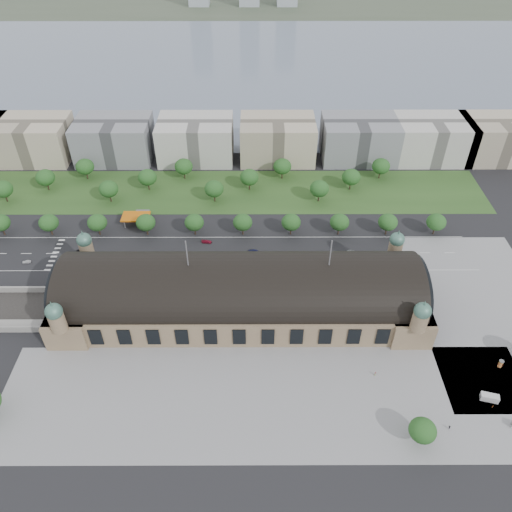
{
  "coord_description": "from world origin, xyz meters",
  "views": [
    {
      "loc": [
        6.05,
        -146.83,
        152.89
      ],
      "look_at": [
        6.52,
        19.18,
        14.0
      ],
      "focal_mm": 35.0,
      "sensor_mm": 36.0,
      "label": 1
    }
  ],
  "objects_px": {
    "traffic_car_2": "(81,252)",
    "pedestrian_1": "(493,407)",
    "parked_car_0": "(108,271)",
    "parked_car_2": "(102,270)",
    "parked_car_1": "(95,276)",
    "parked_car_4": "(137,270)",
    "pedestrian_4": "(449,428)",
    "traffic_car_5": "(351,252)",
    "pedestrian_0": "(375,374)",
    "parked_car_3": "(159,270)",
    "parked_car_6": "(181,270)",
    "van_east": "(489,397)",
    "parked_car_5": "(156,276)",
    "traffic_car_6": "(395,253)",
    "advertising_column": "(501,364)",
    "petrol_station": "(140,216)",
    "bus_mid": "(278,266)",
    "bus_west": "(213,259)",
    "traffic_car_0": "(27,262)",
    "bus_east": "(320,265)",
    "traffic_car_4": "(253,251)",
    "traffic_car_3": "(207,242)"
  },
  "relations": [
    {
      "from": "traffic_car_4",
      "to": "pedestrian_1",
      "type": "bearing_deg",
      "value": 51.01
    },
    {
      "from": "advertising_column",
      "to": "pedestrian_1",
      "type": "distance_m",
      "value": 20.1
    },
    {
      "from": "bus_east",
      "to": "pedestrian_4",
      "type": "relative_size",
      "value": 7.77
    },
    {
      "from": "parked_car_1",
      "to": "parked_car_2",
      "type": "relative_size",
      "value": 1.0
    },
    {
      "from": "parked_car_1",
      "to": "bus_east",
      "type": "distance_m",
      "value": 103.18
    },
    {
      "from": "traffic_car_0",
      "to": "pedestrian_0",
      "type": "distance_m",
      "value": 165.08
    },
    {
      "from": "van_east",
      "to": "parked_car_4",
      "type": "bearing_deg",
      "value": 168.63
    },
    {
      "from": "traffic_car_6",
      "to": "advertising_column",
      "type": "height_order",
      "value": "advertising_column"
    },
    {
      "from": "traffic_car_4",
      "to": "bus_west",
      "type": "height_order",
      "value": "bus_west"
    },
    {
      "from": "bus_west",
      "to": "traffic_car_0",
      "type": "bearing_deg",
      "value": 94.79
    },
    {
      "from": "petrol_station",
      "to": "parked_car_4",
      "type": "xyz_separation_m",
      "value": [
        5.82,
        -40.28,
        -2.31
      ]
    },
    {
      "from": "traffic_car_6",
      "to": "parked_car_3",
      "type": "height_order",
      "value": "traffic_car_6"
    },
    {
      "from": "traffic_car_2",
      "to": "parked_car_4",
      "type": "xyz_separation_m",
      "value": [
        29.5,
        -13.52,
        -0.17
      ]
    },
    {
      "from": "parked_car_3",
      "to": "traffic_car_5",
      "type": "bearing_deg",
      "value": 74.79
    },
    {
      "from": "petrol_station",
      "to": "parked_car_6",
      "type": "height_order",
      "value": "petrol_station"
    },
    {
      "from": "petrol_station",
      "to": "pedestrian_4",
      "type": "distance_m",
      "value": 174.02
    },
    {
      "from": "van_east",
      "to": "traffic_car_2",
      "type": "bearing_deg",
      "value": 169.0
    },
    {
      "from": "traffic_car_0",
      "to": "pedestrian_1",
      "type": "height_order",
      "value": "pedestrian_1"
    },
    {
      "from": "petrol_station",
      "to": "bus_mid",
      "type": "xyz_separation_m",
      "value": [
        70.55,
        -38.28,
        -1.38
      ]
    },
    {
      "from": "parked_car_0",
      "to": "parked_car_2",
      "type": "height_order",
      "value": "parked_car_2"
    },
    {
      "from": "petrol_station",
      "to": "parked_car_3",
      "type": "bearing_deg",
      "value": -68.64
    },
    {
      "from": "bus_mid",
      "to": "van_east",
      "type": "distance_m",
      "value": 101.15
    },
    {
      "from": "pedestrian_4",
      "to": "traffic_car_5",
      "type": "bearing_deg",
      "value": -149.78
    },
    {
      "from": "parked_car_5",
      "to": "pedestrian_4",
      "type": "height_order",
      "value": "pedestrian_4"
    },
    {
      "from": "traffic_car_3",
      "to": "parked_car_6",
      "type": "distance_m",
      "value": 23.63
    },
    {
      "from": "petrol_station",
      "to": "bus_east",
      "type": "xyz_separation_m",
      "value": [
        90.19,
        -38.28,
        -1.12
      ]
    },
    {
      "from": "parked_car_3",
      "to": "parked_car_6",
      "type": "xyz_separation_m",
      "value": [
        10.12,
        0.0,
        -0.05
      ]
    },
    {
      "from": "traffic_car_0",
      "to": "traffic_car_6",
      "type": "height_order",
      "value": "traffic_car_6"
    },
    {
      "from": "parked_car_2",
      "to": "pedestrian_4",
      "type": "bearing_deg",
      "value": 35.69
    },
    {
      "from": "bus_west",
      "to": "parked_car_0",
      "type": "bearing_deg",
      "value": 103.4
    },
    {
      "from": "parked_car_2",
      "to": "bus_east",
      "type": "height_order",
      "value": "bus_east"
    },
    {
      "from": "traffic_car_2",
      "to": "pedestrian_0",
      "type": "relative_size",
      "value": 3.32
    },
    {
      "from": "petrol_station",
      "to": "traffic_car_3",
      "type": "relative_size",
      "value": 2.86
    },
    {
      "from": "bus_mid",
      "to": "bus_east",
      "type": "distance_m",
      "value": 19.64
    },
    {
      "from": "petrol_station",
      "to": "traffic_car_4",
      "type": "bearing_deg",
      "value": -24.11
    },
    {
      "from": "petrol_station",
      "to": "parked_car_5",
      "type": "relative_size",
      "value": 2.66
    },
    {
      "from": "traffic_car_2",
      "to": "pedestrian_1",
      "type": "relative_size",
      "value": 3.4
    },
    {
      "from": "traffic_car_6",
      "to": "pedestrian_4",
      "type": "height_order",
      "value": "pedestrian_4"
    },
    {
      "from": "parked_car_5",
      "to": "traffic_car_4",
      "type": "bearing_deg",
      "value": 74.77
    },
    {
      "from": "parked_car_1",
      "to": "petrol_station",
      "type": "bearing_deg",
      "value": 138.35
    },
    {
      "from": "pedestrian_4",
      "to": "parked_car_4",
      "type": "bearing_deg",
      "value": -105.23
    },
    {
      "from": "parked_car_4",
      "to": "van_east",
      "type": "height_order",
      "value": "van_east"
    },
    {
      "from": "traffic_car_2",
      "to": "bus_east",
      "type": "bearing_deg",
      "value": 88.87
    },
    {
      "from": "parked_car_6",
      "to": "bus_mid",
      "type": "height_order",
      "value": "bus_mid"
    },
    {
      "from": "parked_car_4",
      "to": "parked_car_0",
      "type": "bearing_deg",
      "value": -110.08
    },
    {
      "from": "parked_car_0",
      "to": "pedestrian_1",
      "type": "distance_m",
      "value": 166.89
    },
    {
      "from": "parked_car_1",
      "to": "parked_car_2",
      "type": "xyz_separation_m",
      "value": [
        2.18,
        4.0,
        0.04
      ]
    },
    {
      "from": "traffic_car_5",
      "to": "bus_west",
      "type": "bearing_deg",
      "value": 93.57
    },
    {
      "from": "parked_car_0",
      "to": "traffic_car_6",
      "type": "bearing_deg",
      "value": 58.25
    },
    {
      "from": "parked_car_2",
      "to": "bus_mid",
      "type": "distance_m",
      "value": 81.21
    }
  ]
}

